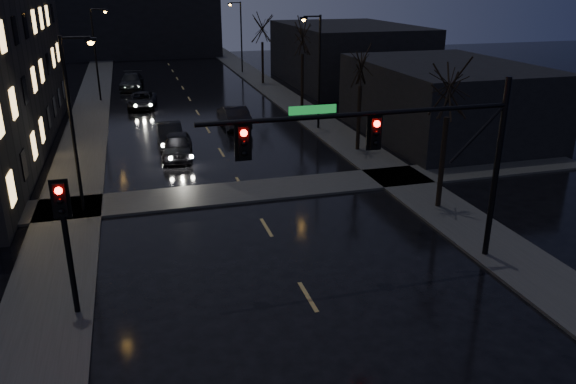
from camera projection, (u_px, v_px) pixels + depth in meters
sidewalk_left at (87, 127)px, 41.32m from camera, size 3.00×140.00×0.12m
sidewalk_right at (307, 113)px, 45.65m from camera, size 3.00×140.00×0.12m
sidewalk_cross at (246, 192)px, 28.62m from camera, size 40.00×3.00×0.12m
commercial_right_near at (444, 100)px, 38.46m from camera, size 10.00×14.00×5.00m
commercial_right_far at (347, 54)px, 58.49m from camera, size 12.00×18.00×6.00m
far_block at (140, 27)px, 80.08m from camera, size 22.00×10.00×8.00m
signal_mast at (407, 143)px, 19.34m from camera, size 11.11×0.41×7.00m
signal_pole_left at (65, 229)px, 17.11m from camera, size 0.35×0.41×4.53m
tree_near at (451, 76)px, 24.54m from camera, size 3.52×3.52×8.08m
tree_mid_a at (361, 58)px, 33.68m from camera, size 3.30×3.30×7.58m
tree_mid_b at (303, 29)px, 44.22m from camera, size 3.74×3.74×8.59m
tree_far at (262, 24)px, 57.03m from camera, size 3.43×3.43×7.88m
streetlight_l_near at (75, 111)px, 24.58m from camera, size 1.53×0.28×8.00m
streetlight_l_far at (97, 47)px, 48.91m from camera, size 1.53×0.28×8.00m
streetlight_r_mid at (317, 63)px, 39.25m from camera, size 1.53×0.28×8.00m
streetlight_r_far at (239, 31)px, 64.48m from camera, size 1.53×0.28×8.00m
oncoming_car_a at (177, 146)px, 34.14m from camera, size 2.24×4.57×1.50m
oncoming_car_b at (170, 135)px, 36.68m from camera, size 1.57×4.41×1.45m
oncoming_car_c at (142, 100)px, 47.74m from camera, size 2.77×4.96×1.31m
oncoming_car_d at (131, 81)px, 56.02m from camera, size 2.62×5.54×1.56m
lead_car at (234, 116)px, 41.39m from camera, size 1.84×4.93×1.61m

